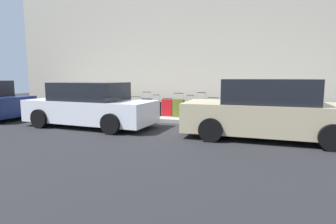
# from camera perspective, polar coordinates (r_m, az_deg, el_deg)

# --- Properties ---
(ground_plane) EXTENTS (40.00, 40.00, 0.00)m
(ground_plane) POSITION_cam_1_polar(r_m,az_deg,el_deg) (10.23, -4.17, -2.15)
(ground_plane) COLOR black
(sidewalk_curb) EXTENTS (18.00, 5.00, 0.14)m
(sidewalk_curb) POSITION_cam_1_polar(r_m,az_deg,el_deg) (12.54, 0.23, -0.02)
(sidewalk_curb) COLOR gray
(sidewalk_curb) RESTS_ON ground_plane
(building_facade_sidewalk_side) EXTENTS (24.00, 3.00, 9.69)m
(building_facade_sidewalk_side) POSITION_cam_1_polar(r_m,az_deg,el_deg) (17.50, 5.59, 17.78)
(building_facade_sidewalk_side) COLOR #B2A893
(building_facade_sidewalk_side) RESTS_ON ground_plane
(suitcase_red_0) EXTENTS (0.40, 0.27, 0.70)m
(suitcase_red_0) POSITION_cam_1_polar(r_m,az_deg,el_deg) (10.19, 17.69, 0.09)
(suitcase_red_0) COLOR red
(suitcase_red_0) RESTS_ON sidewalk_curb
(suitcase_black_1) EXTENTS (0.36, 0.22, 0.90)m
(suitcase_black_1) POSITION_cam_1_polar(r_m,az_deg,el_deg) (10.22, 15.32, 0.06)
(suitcase_black_1) COLOR black
(suitcase_black_1) RESTS_ON sidewalk_curb
(suitcase_navy_2) EXTENTS (0.51, 0.26, 0.99)m
(suitcase_navy_2) POSITION_cam_1_polar(r_m,az_deg,el_deg) (10.20, 12.63, 0.65)
(suitcase_navy_2) COLOR navy
(suitcase_navy_2) RESTS_ON sidewalk_curb
(suitcase_silver_3) EXTENTS (0.46, 0.24, 0.82)m
(suitcase_silver_3) POSITION_cam_1_polar(r_m,az_deg,el_deg) (10.25, 9.66, 0.30)
(suitcase_silver_3) COLOR #9EA0A8
(suitcase_silver_3) RESTS_ON sidewalk_curb
(suitcase_maroon_4) EXTENTS (0.42, 0.28, 1.00)m
(suitcase_maroon_4) POSITION_cam_1_polar(r_m,az_deg,el_deg) (10.42, 7.14, 0.73)
(suitcase_maroon_4) COLOR maroon
(suitcase_maroon_4) RESTS_ON sidewalk_curb
(suitcase_teal_5) EXTENTS (0.35, 0.22, 0.88)m
(suitcase_teal_5) POSITION_cam_1_polar(r_m,az_deg,el_deg) (10.51, 4.82, 0.50)
(suitcase_teal_5) COLOR #0F606B
(suitcase_teal_5) RESTS_ON sidewalk_curb
(suitcase_olive_6) EXTENTS (0.46, 0.24, 0.96)m
(suitcase_olive_6) POSITION_cam_1_polar(r_m,az_deg,el_deg) (10.51, 2.28, 0.82)
(suitcase_olive_6) COLOR #59601E
(suitcase_olive_6) RESTS_ON sidewalk_curb
(suitcase_red_7) EXTENTS (0.44, 0.25, 0.74)m
(suitcase_red_7) POSITION_cam_1_polar(r_m,az_deg,el_deg) (10.77, -0.10, 0.94)
(suitcase_red_7) COLOR red
(suitcase_red_7) RESTS_ON sidewalk_curb
(suitcase_black_8) EXTENTS (0.36, 0.19, 0.87)m
(suitcase_black_8) POSITION_cam_1_polar(r_m,az_deg,el_deg) (10.86, -2.49, 0.71)
(suitcase_black_8) COLOR black
(suitcase_black_8) RESTS_ON sidewalk_curb
(suitcase_navy_9) EXTENTS (0.44, 0.23, 0.98)m
(suitcase_navy_9) POSITION_cam_1_polar(r_m,az_deg,el_deg) (11.06, -4.59, 1.12)
(suitcase_navy_9) COLOR navy
(suitcase_navy_9) RESTS_ON sidewalk_curb
(suitcase_silver_10) EXTENTS (0.50, 0.23, 0.78)m
(suitcase_silver_10) POSITION_cam_1_polar(r_m,az_deg,el_deg) (11.28, -6.97, 0.84)
(suitcase_silver_10) COLOR #9EA0A8
(suitcase_silver_10) RESTS_ON sidewalk_curb
(fire_hydrant) EXTENTS (0.39, 0.21, 0.77)m
(fire_hydrant) POSITION_cam_1_polar(r_m,az_deg,el_deg) (11.58, -10.25, 1.59)
(fire_hydrant) COLOR #D89E0C
(fire_hydrant) RESTS_ON sidewalk_curb
(bollard_post) EXTENTS (0.16, 0.16, 0.67)m
(bollard_post) POSITION_cam_1_polar(r_m,az_deg,el_deg) (11.69, -12.65, 1.24)
(bollard_post) COLOR brown
(bollard_post) RESTS_ON sidewalk_curb
(parking_meter) EXTENTS (0.12, 0.09, 1.27)m
(parking_meter) POSITION_cam_1_polar(r_m,az_deg,el_deg) (10.45, 25.42, 2.69)
(parking_meter) COLOR slate
(parking_meter) RESTS_ON sidewalk_curb
(parked_car_beige_0) EXTENTS (4.59, 2.03, 1.66)m
(parked_car_beige_0) POSITION_cam_1_polar(r_m,az_deg,el_deg) (7.88, 20.55, 0.20)
(parked_car_beige_0) COLOR tan
(parked_car_beige_0) RESTS_ON ground_plane
(parked_car_white_1) EXTENTS (4.63, 2.13, 1.53)m
(parked_car_white_1) POSITION_cam_1_polar(r_m,az_deg,el_deg) (9.59, -16.43, 1.28)
(parked_car_white_1) COLOR silver
(parked_car_white_1) RESTS_ON ground_plane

